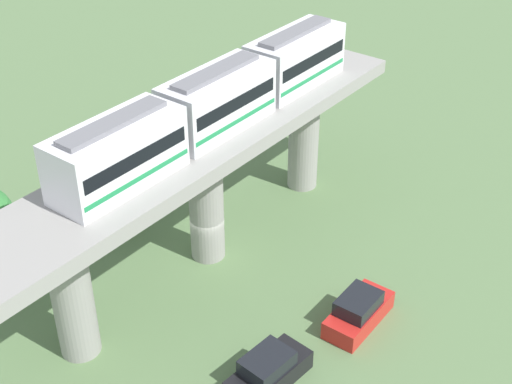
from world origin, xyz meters
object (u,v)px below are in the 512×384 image
(train, at_px, (217,100))
(tree_far_corner, at_px, (114,189))
(parked_car_black, at_px, (268,371))
(parked_car_red, at_px, (359,311))
(tree_near_viaduct, at_px, (114,144))

(train, relative_size, tree_far_corner, 4.92)
(train, xyz_separation_m, parked_car_black, (-8.41, 6.79, -8.44))
(train, distance_m, parked_car_black, 13.71)
(parked_car_red, height_order, tree_far_corner, tree_far_corner)
(parked_car_black, bearing_deg, train, -33.94)
(train, distance_m, parked_car_red, 12.82)
(train, distance_m, tree_far_corner, 8.96)
(parked_car_black, xyz_separation_m, tree_near_viaduct, (16.96, -6.85, 2.97))
(parked_car_red, relative_size, parked_car_black, 0.97)
(train, relative_size, parked_car_black, 4.72)
(parked_car_red, bearing_deg, tree_far_corner, 5.61)
(train, height_order, tree_far_corner, train)
(train, bearing_deg, tree_near_viaduct, -0.38)
(train, relative_size, parked_car_red, 4.86)
(parked_car_black, relative_size, tree_near_viaduct, 0.82)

